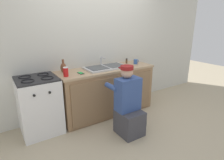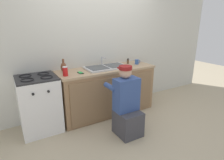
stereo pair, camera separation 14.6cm
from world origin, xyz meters
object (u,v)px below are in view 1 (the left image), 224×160
Objects in this scene: sink_double_basin at (106,67)px; cell_phone at (81,73)px; stove_range at (39,105)px; spice_bottle_pepper at (127,61)px; plumber_person at (128,107)px; soda_cup_red at (66,72)px; vase_decorative at (63,68)px; coffee_mug at (136,62)px.

sink_double_basin is 0.56m from cell_phone.
sink_double_basin is 1.33m from stove_range.
sink_double_basin reaches higher than spice_bottle_pepper.
plumber_person is 7.26× the size of soda_cup_red.
plumber_person is 0.97m from cell_phone.
spice_bottle_pepper is 1.41m from soda_cup_red.
soda_cup_red is at bearing -171.31° from sink_double_basin.
plumber_person reaches higher than soda_cup_red.
stove_range is 1.42m from plumber_person.
plumber_person is at bearing -57.40° from cell_phone.
plumber_person reaches higher than spice_bottle_pepper.
soda_cup_red is at bearing -100.90° from vase_decorative.
plumber_person is at bearing -96.25° from sink_double_basin.
cell_phone is at bearing -6.88° from stove_range.
cell_phone is (0.70, -0.08, 0.45)m from stove_range.
stove_range is (-1.25, -0.00, -0.46)m from sink_double_basin.
cell_phone is (-0.46, 0.73, 0.45)m from plumber_person.
vase_decorative is (-1.34, -0.00, 0.04)m from spice_bottle_pepper.
soda_cup_red is 0.25m from vase_decorative.
plumber_person is (1.16, -0.81, -0.00)m from stove_range.
coffee_mug is at bearing -1.93° from sink_double_basin.
sink_double_basin reaches higher than soda_cup_red.
vase_decorative reaches higher than spice_bottle_pepper.
vase_decorative reaches higher than stove_range.
stove_range is at bearing -176.23° from spice_bottle_pepper.
cell_phone is at bearing -171.12° from sink_double_basin.
coffee_mug reaches higher than stove_range.
plumber_person is at bearing -125.25° from spice_bottle_pepper.
vase_decorative is at bearing 126.49° from plumber_person.
coffee_mug reaches higher than cell_phone.
vase_decorative reaches higher than plumber_person.
soda_cup_red reaches higher than stove_range.
sink_double_basin is 5.71× the size of cell_phone.
sink_double_basin is 0.79m from vase_decorative.
cell_phone is 1.25m from coffee_mug.
stove_range is 6.12× the size of soda_cup_red.
soda_cup_red is (-0.73, 0.69, 0.52)m from plumber_person.
cell_phone is 1.11× the size of coffee_mug.
spice_bottle_pepper is at bearing 3.77° from stove_range.
stove_range is 0.68m from soda_cup_red.
spice_bottle_pepper is (0.57, 0.12, 0.03)m from sink_double_basin.
coffee_mug is (1.25, 0.06, 0.04)m from cell_phone.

